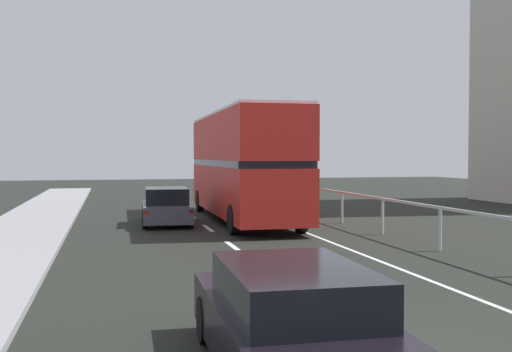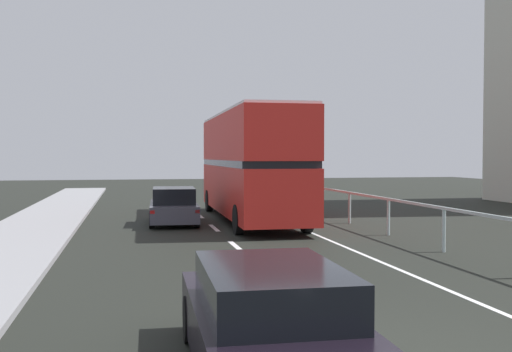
# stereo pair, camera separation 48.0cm
# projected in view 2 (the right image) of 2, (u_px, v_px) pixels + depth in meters

# --- Properties ---
(lane_paint_markings) EXTENTS (3.17, 46.00, 0.01)m
(lane_paint_markings) POSITION_uv_depth(u_px,v_px,m) (310.00, 250.00, 16.35)
(lane_paint_markings) COLOR silver
(lane_paint_markings) RESTS_ON ground
(bridge_side_railing) EXTENTS (0.10, 42.00, 1.23)m
(bridge_side_railing) POSITION_uv_depth(u_px,v_px,m) (414.00, 210.00, 17.70)
(bridge_side_railing) COLOR #ABBCBC
(bridge_side_railing) RESTS_ON ground
(double_decker_bus_red) EXTENTS (2.77, 11.49, 4.32)m
(double_decker_bus_red) POSITION_uv_depth(u_px,v_px,m) (250.00, 163.00, 23.76)
(double_decker_bus_red) COLOR red
(double_decker_bus_red) RESTS_ON ground
(hatchback_car_near) EXTENTS (1.87, 4.41, 1.36)m
(hatchback_car_near) POSITION_uv_depth(u_px,v_px,m) (268.00, 323.00, 6.89)
(hatchback_car_near) COLOR black
(hatchback_car_near) RESTS_ON ground
(sedan_car_ahead) EXTENTS (1.97, 4.20, 1.40)m
(sedan_car_ahead) POSITION_uv_depth(u_px,v_px,m) (174.00, 207.00, 22.68)
(sedan_car_ahead) COLOR #444551
(sedan_car_ahead) RESTS_ON ground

